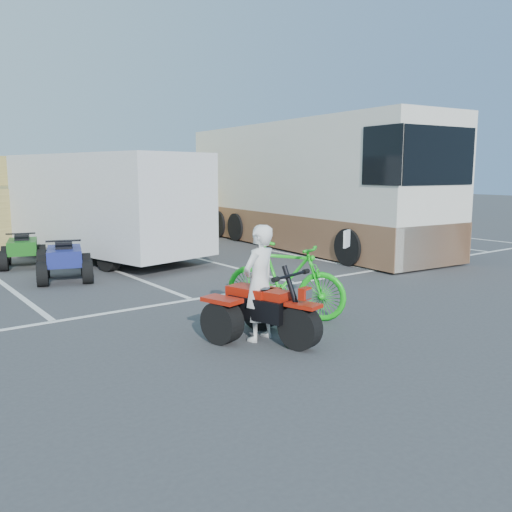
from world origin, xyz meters
TOP-DOWN VIEW (x-y plane):
  - ground at (0.00, 0.00)m, footprint 100.00×100.00m
  - parking_stripes at (0.87, 4.07)m, footprint 28.00×5.16m
  - grass_embankment at (0.00, 15.48)m, footprint 40.00×8.50m
  - red_trike_atv at (-0.43, -0.61)m, footprint 1.69×1.98m
  - rider at (-0.47, -0.46)m, footprint 0.73×0.58m
  - green_dirt_bike at (0.67, 0.32)m, footprint 1.62×2.24m
  - cargo_trailer at (0.53, 8.17)m, footprint 3.93×6.85m
  - rv_motorhome at (7.12, 7.09)m, footprint 3.82×11.45m
  - quad_atv_blue at (-1.43, 5.83)m, footprint 1.61×1.87m
  - quad_atv_green at (-1.76, 8.35)m, footprint 1.49×1.76m

SIDE VIEW (x-z plane):
  - ground at x=0.00m, z-range 0.00..0.00m
  - red_trike_atv at x=-0.43m, z-range -0.55..0.55m
  - quad_atv_blue at x=-1.43m, z-range -0.52..0.52m
  - quad_atv_green at x=-1.76m, z-range -0.49..0.49m
  - parking_stripes at x=0.87m, z-range 0.00..0.01m
  - green_dirt_bike at x=0.67m, z-range 0.00..1.33m
  - rider at x=-0.47m, z-range 0.00..1.76m
  - grass_embankment at x=0.00m, z-range -0.13..2.97m
  - cargo_trailer at x=0.53m, z-range 0.12..3.13m
  - rv_motorhome at x=7.12m, z-range -0.27..3.77m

